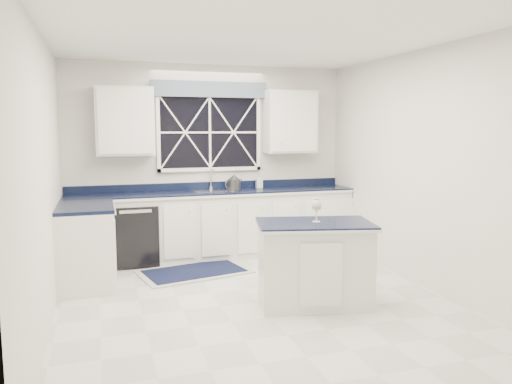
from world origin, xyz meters
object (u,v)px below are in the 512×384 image
object	(u,v)px
dishwasher	(135,233)
soap_bottle	(259,181)
faucet	(211,178)
wine_glass	(317,206)
island	(314,263)
kettle	(234,183)

from	to	relation	value
dishwasher	soap_bottle	xyz separation A→B (m)	(1.81, 0.18, 0.63)
faucet	wine_glass	xyz separation A→B (m)	(0.57, -2.36, -0.07)
faucet	island	size ratio (longest dim) A/B	0.24
faucet	soap_bottle	size ratio (longest dim) A/B	1.57
island	kettle	world-z (taller)	kettle
dishwasher	island	bearing A→B (deg)	-52.81
dishwasher	kettle	xyz separation A→B (m)	(1.40, 0.06, 0.63)
faucet	wine_glass	world-z (taller)	faucet
island	faucet	bearing A→B (deg)	115.88
dishwasher	wine_glass	bearing A→B (deg)	-52.46
island	soap_bottle	bearing A→B (deg)	98.81
faucet	soap_bottle	xyz separation A→B (m)	(0.71, -0.02, -0.06)
island	kettle	bearing A→B (deg)	109.26
soap_bottle	island	bearing A→B (deg)	-94.00
kettle	faucet	bearing A→B (deg)	130.79
soap_bottle	wine_glass	bearing A→B (deg)	-93.57
faucet	kettle	xyz separation A→B (m)	(0.30, -0.14, -0.06)
dishwasher	kettle	world-z (taller)	kettle
island	soap_bottle	size ratio (longest dim) A/B	6.64
dishwasher	island	world-z (taller)	island
dishwasher	kettle	bearing A→B (deg)	2.40
kettle	soap_bottle	xyz separation A→B (m)	(0.42, 0.12, -0.00)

